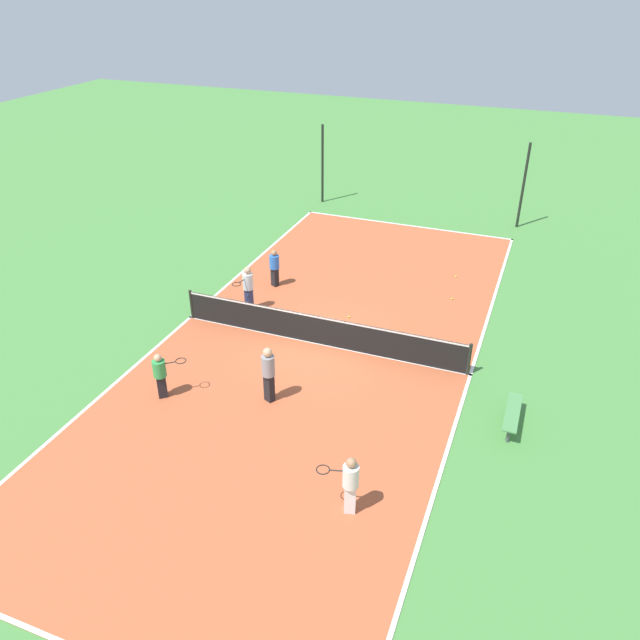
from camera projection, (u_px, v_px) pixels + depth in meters
name	position (u px, v px, depth m)	size (l,w,h in m)	color
ground_plane	(320.00, 344.00, 19.95)	(80.00, 80.00, 0.00)	#47843D
court_surface	(320.00, 344.00, 19.94)	(9.66, 22.26, 0.02)	#B75633
tennis_net	(320.00, 329.00, 19.67)	(9.46, 0.10, 1.05)	black
bench	(513.00, 413.00, 16.29)	(0.36, 1.72, 0.45)	#4C8C4C
player_near_blue	(274.00, 266.00, 23.11)	(0.49, 0.49, 1.44)	black
player_far_white	(350.00, 482.00, 13.45)	(0.99, 0.57, 1.54)	white
player_far_green	(160.00, 373.00, 17.15)	(0.93, 0.85, 1.40)	black
player_near_white	(248.00, 286.00, 21.41)	(0.51, 0.98, 1.64)	navy
player_baseline_gray	(268.00, 371.00, 16.91)	(0.47, 0.47, 1.70)	black
tennis_ball_far_baseline	(349.00, 317.00, 21.38)	(0.07, 0.07, 0.07)	#CCE033
tennis_ball_near_net	(456.00, 276.00, 24.11)	(0.07, 0.07, 0.07)	#CCE033
tennis_ball_midcourt	(452.00, 299.00, 22.52)	(0.07, 0.07, 0.07)	#CCE033
fence_post_back_left	(322.00, 164.00, 30.80)	(0.12, 0.12, 3.85)	black
fence_post_back_right	(523.00, 186.00, 27.80)	(0.12, 0.12, 3.85)	black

